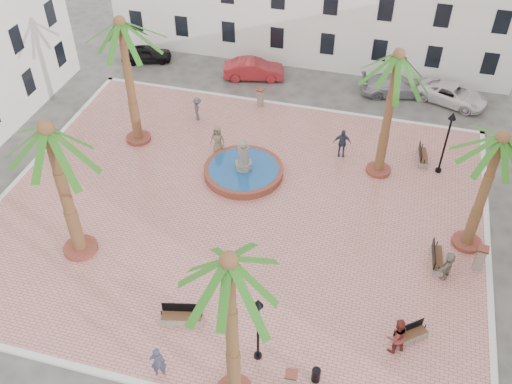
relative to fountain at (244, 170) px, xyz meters
The scene contains 31 objects.
ground 3.05m from the fountain, 79.44° to the right, with size 120.00×120.00×0.00m, color #56544F.
plaza 3.03m from the fountain, 79.44° to the right, with size 26.00×22.00×0.15m, color tan.
kerb_n 8.07m from the fountain, 86.08° to the left, with size 26.30×0.30×0.16m, color silver.
kerb_e 13.88m from the fountain, 12.31° to the right, with size 0.30×22.30×0.16m, color silver.
kerb_w 12.80m from the fountain, 166.64° to the right, with size 0.30×22.30×0.16m, color silver.
fountain is the anchor object (origin of this frame).
palm_nw 9.99m from the fountain, 167.74° to the left, with size 5.00×5.00×8.13m.
palm_sw 11.81m from the fountain, 128.13° to the right, with size 5.51×5.51×7.75m.
palm_s 15.32m from the fountain, 75.34° to the right, with size 4.70×4.70×8.10m.
palm_e 13.85m from the fountain, 10.94° to the right, with size 4.79×4.79×6.95m.
palm_ne 10.15m from the fountain, 17.21° to the left, with size 4.67×4.67×7.84m.
bench_s 10.70m from the fountain, 88.59° to the right, with size 1.95×0.98×0.99m.
bench_se 13.47m from the fountain, 41.80° to the right, with size 1.54×1.38×0.84m.
bench_e 11.79m from the fountain, 20.94° to the right, with size 0.68×1.83×0.95m.
bench_ne 10.75m from the fountain, 22.18° to the left, with size 0.70×1.72×0.88m.
lamppost_s 12.40m from the fountain, 71.02° to the right, with size 0.41×0.41×3.80m.
lamppost_e 11.66m from the fountain, 16.57° to the left, with size 0.44×0.44×4.07m.
bollard_se 13.93m from the fountain, 66.18° to the right, with size 0.50×0.50×1.31m.
bollard_n 7.51m from the fountain, 97.45° to the left, with size 0.52×0.52×1.25m.
bollard_e 13.56m from the fountain, 17.14° to the right, with size 0.55×0.55×1.42m.
litter_bin 13.63m from the fountain, 61.48° to the right, with size 0.36×0.36×0.70m, color black.
cyclist_a 13.37m from the fountain, 88.73° to the right, with size 0.62×0.41×1.69m, color #35374D.
cyclist_b 13.53m from the fountain, 45.77° to the right, with size 0.94×0.73×1.93m, color maroon.
pedestrian_fountain_a 2.71m from the fountain, 141.89° to the left, with size 0.92×0.60×1.88m, color #7D664D.
pedestrian_fountain_b 6.17m from the fountain, 32.59° to the left, with size 1.07×0.45×1.83m, color #313951.
pedestrian_north 6.54m from the fountain, 133.41° to the left, with size 1.04×0.60×1.60m, color #4B4B50.
pedestrian_east 12.48m from the fountain, 23.38° to the right, with size 1.48×0.47×1.60m, color gray.
car_black 15.91m from the fountain, 133.92° to the left, with size 1.51×3.74×1.28m, color black.
car_red 11.39m from the fountain, 102.33° to the left, with size 1.53×4.39×1.45m, color #A42026.
car_silver 13.90m from the fountain, 56.24° to the left, with size 1.95×4.81×1.39m, color #9E9DA5.
car_white 16.26m from the fountain, 44.75° to the left, with size 2.17×4.71×1.31m, color white.
Camera 1 is at (6.90, -21.71, 21.12)m, focal length 40.00 mm.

